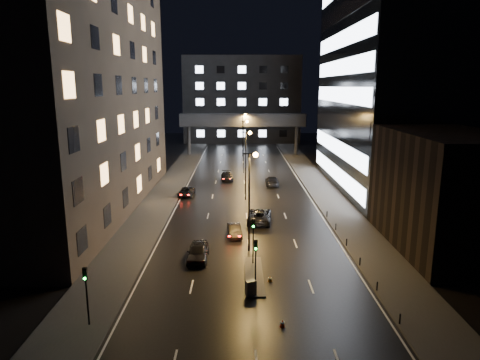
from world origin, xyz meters
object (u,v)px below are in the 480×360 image
Objects in this scene: car_away_a at (198,252)px; car_away_b at (235,230)px; car_away_d at (227,176)px; car_toward_a at (259,215)px; car_toward_b at (272,181)px; utility_cabinet at (251,288)px; car_away_c at (186,192)px.

car_away_a is 7.56m from car_away_b.
car_toward_a is at bearing -83.59° from car_away_d.
car_toward_b is 39.34m from utility_cabinet.
car_away_a is 8.88m from utility_cabinet.
car_toward_a is at bearing 61.26° from utility_cabinet.
car_away_d is 0.83× the size of car_toward_a.
car_toward_a is (3.03, 5.07, 0.18)m from car_away_b.
car_toward_a is (4.60, -23.85, 0.11)m from car_away_d.
car_toward_a is at bearing -46.78° from car_away_c.
car_away_c is at bearing 105.87° from car_away_b.
car_away_d is at bearing 65.52° from car_away_c.
car_toward_a is at bearing 61.16° from car_away_a.
utility_cabinet is at bearing -70.73° from car_away_c.
car_away_a reaches higher than car_away_b.
car_away_b reaches higher than car_away_c.
car_away_a is 33.06m from car_toward_b.
utility_cabinet is at bearing 84.59° from car_toward_b.
car_away_b is 0.85× the size of car_away_c.
car_away_d is 8.67m from car_toward_b.
car_away_c is 12.56m from car_away_d.
car_toward_b is at bearing 31.17° from car_away_c.
car_away_c is 33.19m from utility_cabinet.
car_toward_a reaches higher than car_away_d.
car_away_d is (5.93, 11.07, 0.08)m from car_away_c.
car_toward_b is (3.10, 19.86, -0.07)m from car_toward_a.
car_away_d is 43.15m from utility_cabinet.
car_toward_a is 4.89× the size of utility_cabinet.
utility_cabinet is (-1.63, -19.20, -0.07)m from car_toward_a.
car_away_a is 1.05× the size of car_away_c.
car_away_a is 0.93× the size of car_toward_b.
utility_cabinet reaches higher than car_away_c.
car_away_b is at bearing 64.77° from car_toward_a.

